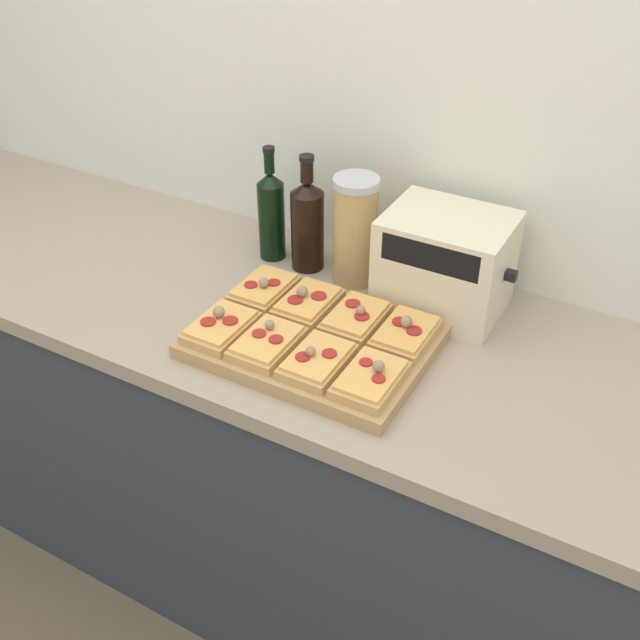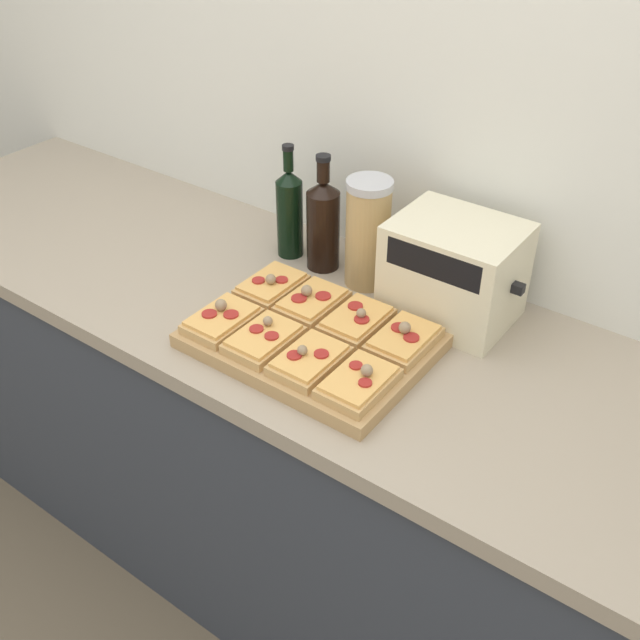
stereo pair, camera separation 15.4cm
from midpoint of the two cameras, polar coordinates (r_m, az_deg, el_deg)
The scene contains 15 objects.
wall_back at distance 1.76m, azimuth 9.41°, elevation 14.66°, with size 6.00×0.06×2.50m.
kitchen_counter at distance 1.94m, azimuth 2.07°, elevation -10.89°, with size 2.63×0.67×0.92m.
cutting_board at distance 1.54m, azimuth 2.20°, elevation -1.70°, with size 0.47×0.34×0.03m, color tan.
pizza_slice_back_left at distance 1.66m, azimuth -1.05°, elevation 2.59°, with size 0.10×0.15×0.05m.
pizza_slice_back_midleft at distance 1.60m, azimuth 2.18°, elevation 1.31°, with size 0.10×0.15×0.05m.
pizza_slice_back_midright at distance 1.55m, azimuth 5.66°, elevation -0.10°, with size 0.10×0.15×0.05m.
pizza_slice_back_right at distance 1.51m, azimuth 9.32°, elevation -1.55°, with size 0.10×0.15×0.05m.
pizza_slice_front_left at distance 1.55m, azimuth -4.68°, elevation -0.03°, with size 0.10×0.15×0.05m.
pizza_slice_front_midleft at distance 1.49m, azimuth -1.34°, elevation -1.54°, with size 0.10×0.15×0.05m.
pizza_slice_front_midright at distance 1.44m, azimuth 2.25°, elevation -3.15°, with size 0.10×0.15×0.05m.
pizza_slice_front_right at distance 1.40m, azimuth 6.14°, elevation -4.83°, with size 0.10×0.15×0.05m.
olive_oil_bottle at distance 1.81m, azimuth 0.12°, elevation 8.22°, with size 0.06×0.06×0.28m.
wine_bottle at distance 1.76m, azimuth 2.76°, elevation 7.34°, with size 0.08×0.08×0.28m.
grain_jar_tall at distance 1.70m, azimuth 6.27°, elevation 6.52°, with size 0.10×0.10×0.26m.
toaster_oven at distance 1.62m, azimuth 12.86°, elevation 3.58°, with size 0.29×0.21×0.22m.
Camera 2 is at (0.80, -0.76, 1.86)m, focal length 42.00 mm.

